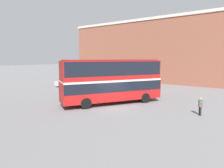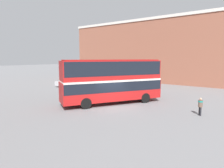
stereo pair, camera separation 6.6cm
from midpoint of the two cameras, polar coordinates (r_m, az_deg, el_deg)
The scene contains 5 objects.
ground_plane at distance 20.21m, azimuth 0.02°, elevation -6.66°, with size 240.00×240.00×0.00m, color slate.
building_row_right at distance 43.99m, azimuth 12.84°, elevation 9.15°, with size 8.50×39.35×12.69m.
double_decker_bus at distance 21.42m, azimuth -0.09°, elevation 1.56°, with size 10.76×7.61×4.75m.
pedestrian_foreground at distance 18.82m, azimuth 23.85°, elevation -5.40°, with size 0.53×0.53×1.55m.
parked_car_kerb_near at distance 35.80m, azimuth -12.45°, elevation 0.59°, with size 4.80×2.18×1.47m.
Camera 1 is at (-15.69, -11.74, 4.94)m, focal length 32.00 mm.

